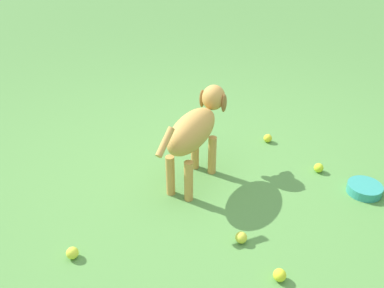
{
  "coord_description": "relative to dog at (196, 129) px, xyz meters",
  "views": [
    {
      "loc": [
        0.53,
        -2.14,
        1.63
      ],
      "look_at": [
        -0.1,
        0.0,
        0.3
      ],
      "focal_mm": 38.07,
      "sensor_mm": 36.0,
      "label": 1
    }
  ],
  "objects": [
    {
      "name": "tennis_ball_3",
      "position": [
        0.8,
        0.32,
        -0.35
      ],
      "size": [
        0.07,
        0.07,
        0.07
      ],
      "primitive_type": "sphere",
      "color": "#C4E22B",
      "rests_on": "ground"
    },
    {
      "name": "tennis_ball_1",
      "position": [
        0.41,
        -0.51,
        -0.35
      ],
      "size": [
        0.07,
        0.07,
        0.07
      ],
      "primitive_type": "sphere",
      "color": "#D1D73F",
      "rests_on": "ground"
    },
    {
      "name": "tennis_ball_2",
      "position": [
        0.41,
        0.64,
        -0.35
      ],
      "size": [
        0.07,
        0.07,
        0.07
      ],
      "primitive_type": "sphere",
      "color": "yellow",
      "rests_on": "ground"
    },
    {
      "name": "water_bowl",
      "position": [
        1.1,
        0.16,
        -0.36
      ],
      "size": [
        0.22,
        0.22,
        0.06
      ],
      "primitive_type": "cylinder",
      "color": "teal",
      "rests_on": "ground"
    },
    {
      "name": "dog",
      "position": [
        0.0,
        0.0,
        0.0
      ],
      "size": [
        0.31,
        0.86,
        0.59
      ],
      "rotation": [
        0.0,
        0.0,
        1.37
      ],
      "color": "#C69347",
      "rests_on": "ground"
    },
    {
      "name": "tennis_ball_0",
      "position": [
        -0.43,
        -0.88,
        -0.35
      ],
      "size": [
        0.07,
        0.07,
        0.07
      ],
      "primitive_type": "sphere",
      "color": "#D2E13A",
      "rests_on": "ground"
    },
    {
      "name": "tennis_ball_4",
      "position": [
        0.64,
        -0.72,
        -0.35
      ],
      "size": [
        0.07,
        0.07,
        0.07
      ],
      "primitive_type": "sphere",
      "color": "yellow",
      "rests_on": "ground"
    },
    {
      "name": "ground",
      "position": [
        0.09,
        -0.05,
        -0.39
      ],
      "size": [
        14.0,
        14.0,
        0.0
      ],
      "primitive_type": "plane",
      "color": "#548C42"
    }
  ]
}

